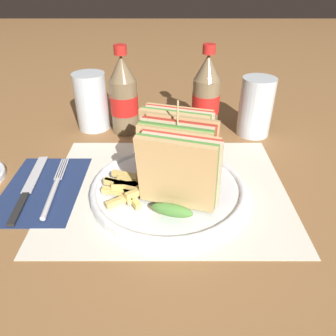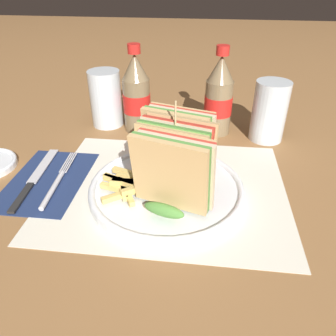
% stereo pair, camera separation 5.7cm
% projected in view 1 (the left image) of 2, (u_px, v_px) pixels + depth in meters
% --- Properties ---
extents(ground_plane, '(4.00, 4.00, 0.00)m').
position_uv_depth(ground_plane, '(180.00, 196.00, 0.57)').
color(ground_plane, olive).
extents(placemat, '(0.42, 0.34, 0.00)m').
position_uv_depth(placemat, '(167.00, 187.00, 0.59)').
color(placemat, silver).
rests_on(placemat, ground_plane).
extents(plate_main, '(0.27, 0.27, 0.02)m').
position_uv_depth(plate_main, '(168.00, 189.00, 0.57)').
color(plate_main, white).
rests_on(plate_main, ground_plane).
extents(club_sandwich, '(0.13, 0.20, 0.16)m').
position_uv_depth(club_sandwich, '(177.00, 157.00, 0.53)').
color(club_sandwich, tan).
rests_on(club_sandwich, plate_main).
extents(fries_pile, '(0.09, 0.09, 0.02)m').
position_uv_depth(fries_pile, '(127.00, 187.00, 0.54)').
color(fries_pile, '#E5C166').
rests_on(fries_pile, plate_main).
extents(napkin, '(0.13, 0.21, 0.00)m').
position_uv_depth(napkin, '(43.00, 188.00, 0.58)').
color(napkin, navy).
rests_on(napkin, ground_plane).
extents(fork, '(0.02, 0.18, 0.01)m').
position_uv_depth(fork, '(53.00, 191.00, 0.57)').
color(fork, silver).
rests_on(fork, napkin).
extents(knife, '(0.03, 0.20, 0.00)m').
position_uv_depth(knife, '(29.00, 187.00, 0.58)').
color(knife, black).
rests_on(knife, napkin).
extents(coke_bottle_near, '(0.06, 0.06, 0.20)m').
position_uv_depth(coke_bottle_near, '(124.00, 97.00, 0.74)').
color(coke_bottle_near, '#7A6647').
rests_on(coke_bottle_near, ground_plane).
extents(coke_bottle_far, '(0.06, 0.06, 0.20)m').
position_uv_depth(coke_bottle_far, '(206.00, 96.00, 0.74)').
color(coke_bottle_far, '#7A6647').
rests_on(coke_bottle_far, ground_plane).
extents(glass_near, '(0.07, 0.07, 0.13)m').
position_uv_depth(glass_near, '(255.00, 110.00, 0.74)').
color(glass_near, silver).
rests_on(glass_near, ground_plane).
extents(glass_far, '(0.07, 0.07, 0.13)m').
position_uv_depth(glass_far, '(92.00, 105.00, 0.77)').
color(glass_far, silver).
rests_on(glass_far, ground_plane).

